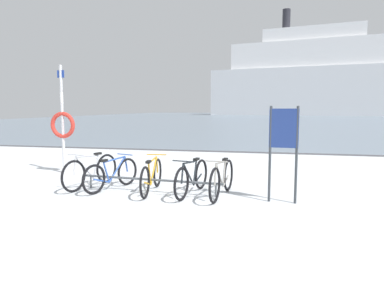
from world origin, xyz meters
name	(u,v)px	position (x,y,z in m)	size (l,w,h in m)	color
ground	(257,119)	(0.00, 53.90, -0.04)	(80.00, 132.00, 0.08)	silver
bike_rack	(150,180)	(-0.91, 2.77, 0.27)	(3.28, 0.30, 0.31)	#4C5156
bicycle_0	(91,171)	(-2.41, 2.94, 0.37)	(0.58, 1.74, 0.83)	black
bicycle_1	(112,174)	(-1.84, 2.83, 0.34)	(0.67, 1.62, 0.76)	black
bicycle_2	(152,176)	(-0.87, 2.78, 0.35)	(0.46, 1.74, 0.78)	black
bicycle_3	(192,178)	(0.03, 2.77, 0.36)	(0.50, 1.73, 0.79)	black
bicycle_4	(222,179)	(0.68, 2.72, 0.37)	(0.46, 1.75, 0.82)	black
info_sign	(284,138)	(1.88, 2.54, 1.26)	(0.55, 0.08, 1.88)	#33383D
rescue_post	(63,122)	(-4.03, 4.39, 1.43)	(0.75, 0.11, 3.02)	silver
ferry_ship	(315,80)	(12.76, 82.56, 8.51)	(50.72, 18.79, 25.39)	silver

